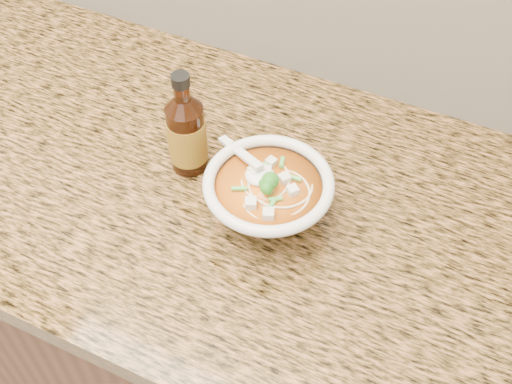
% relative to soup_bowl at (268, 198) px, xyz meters
% --- Properties ---
extents(cabinet, '(4.00, 0.65, 0.86)m').
position_rel_soup_bowl_xyz_m(cabinet, '(-0.39, 0.04, -0.52)').
color(cabinet, '#351D10').
rests_on(cabinet, ground).
extents(counter_slab, '(4.00, 0.68, 0.04)m').
position_rel_soup_bowl_xyz_m(counter_slab, '(-0.39, 0.04, -0.07)').
color(counter_slab, '#A0653A').
rests_on(counter_slab, cabinet).
extents(soup_bowl, '(0.21, 0.19, 0.11)m').
position_rel_soup_bowl_xyz_m(soup_bowl, '(0.00, 0.00, 0.00)').
color(soup_bowl, white).
rests_on(soup_bowl, counter_slab).
extents(hot_sauce_bottle, '(0.08, 0.08, 0.19)m').
position_rel_soup_bowl_xyz_m(hot_sauce_bottle, '(-0.16, 0.05, 0.03)').
color(hot_sauce_bottle, '#3F1908').
rests_on(hot_sauce_bottle, counter_slab).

